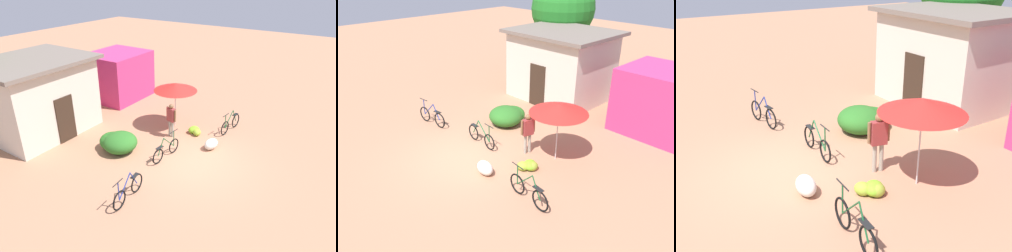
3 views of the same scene
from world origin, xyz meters
TOP-DOWN VIEW (x-y plane):
  - ground_plane at (0.00, 0.00)m, footprint 60.00×60.00m
  - building_low at (-1.50, 7.18)m, footprint 4.75×3.96m
  - shop_pink at (3.73, 7.05)m, footprint 3.20×2.80m
  - hedge_bush_front_left at (-0.99, 3.29)m, footprint 1.07×1.14m
  - hedge_bush_front_right at (-0.98, 2.91)m, footprint 1.42×1.40m
  - market_umbrella at (2.23, 2.28)m, footprint 1.99×1.99m
  - bicycle_leftmost at (-3.18, 0.67)m, footprint 1.65×0.23m
  - bicycle_near_pile at (-0.38, 1.06)m, footprint 1.64×0.20m
  - bicycle_center_loaded at (3.17, -0.13)m, footprint 1.65×0.24m
  - banana_pile_on_ground at (2.05, 1.10)m, footprint 0.73×0.81m
  - produce_sack at (1.22, -0.12)m, footprint 0.76×0.55m
  - person_vendor at (1.25, 1.87)m, footprint 0.30×0.56m

SIDE VIEW (x-z plane):
  - ground_plane at x=0.00m, z-range 0.00..0.00m
  - banana_pile_on_ground at x=2.05m, z-range 0.00..0.31m
  - produce_sack at x=1.22m, z-range 0.00..0.44m
  - bicycle_near_pile at x=-0.38m, z-range -0.15..0.84m
  - hedge_bush_front_left at x=-0.99m, z-range 0.00..0.70m
  - bicycle_center_loaded at x=3.17m, z-range -0.13..0.85m
  - bicycle_leftmost at x=-3.18m, z-range -0.15..0.87m
  - hedge_bush_front_right at x=-0.98m, z-range 0.00..0.81m
  - person_vendor at x=1.25m, z-range 0.17..1.71m
  - shop_pink at x=3.73m, z-range 0.00..2.58m
  - building_low at x=-1.50m, z-range 0.02..3.36m
  - market_umbrella at x=2.23m, z-range 0.89..3.02m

